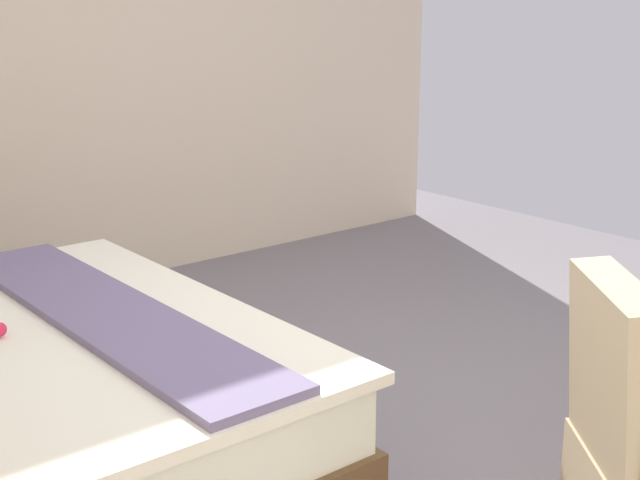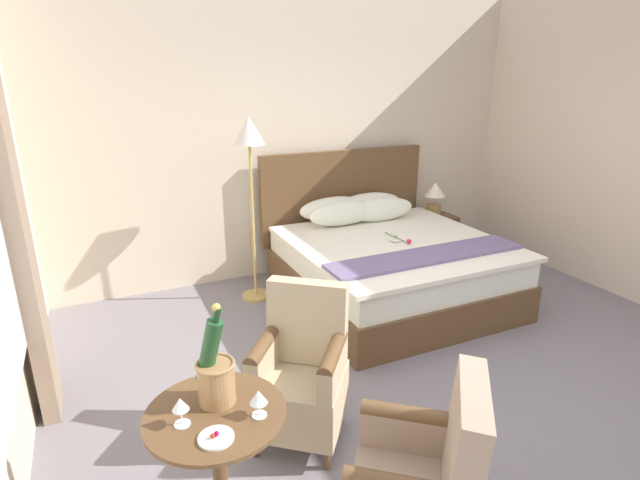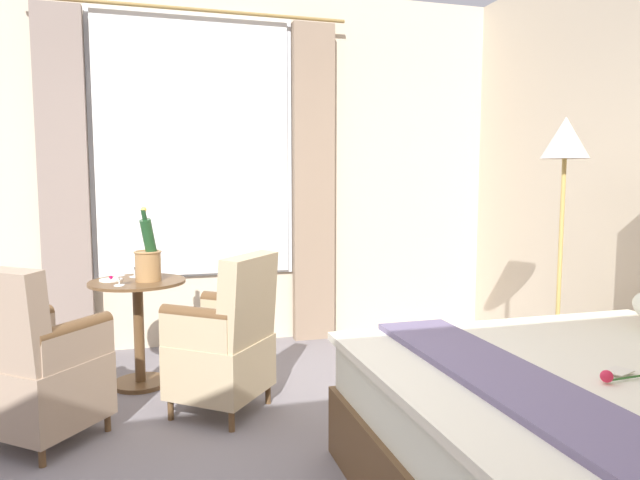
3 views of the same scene
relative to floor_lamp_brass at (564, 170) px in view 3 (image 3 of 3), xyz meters
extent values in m
cube|color=beige|center=(-1.97, -2.13, 0.04)|extent=(0.12, 5.52, 3.03)
cube|color=white|center=(-1.89, -2.13, 0.21)|extent=(0.02, 1.65, 2.17)
cube|color=white|center=(-1.86, -2.13, 0.21)|extent=(0.02, 1.57, 2.13)
cube|color=gray|center=(-1.81, -1.12, -0.11)|extent=(0.10, 0.36, 2.74)
cube|color=gray|center=(-1.81, -3.13, -0.11)|extent=(0.10, 0.36, 2.74)
cylinder|color=olive|center=(-1.79, -2.13, 1.29)|extent=(0.03, 2.55, 0.03)
cube|color=white|center=(1.23, -0.60, -1.01)|extent=(1.83, 1.97, 0.24)
cube|color=white|center=(1.23, -0.66, -0.87)|extent=(1.93, 1.90, 0.04)
cube|color=slate|center=(1.23, -1.16, -0.83)|extent=(1.89, 0.36, 0.03)
sphere|color=#DB2342|center=(1.28, -0.80, -0.82)|extent=(0.05, 0.05, 0.05)
cube|color=white|center=(1.20, -0.67, -0.83)|extent=(0.11, 0.13, 0.00)
cylinder|color=tan|center=(0.00, 0.00, -1.46)|extent=(0.28, 0.28, 0.03)
cylinder|color=tan|center=(0.00, 0.00, -0.69)|extent=(0.03, 0.03, 1.52)
cone|color=silver|center=(0.00, 0.00, 0.20)|extent=(0.29, 0.29, 0.26)
cylinder|color=brown|center=(-1.00, -2.59, -1.46)|extent=(0.38, 0.38, 0.03)
cylinder|color=brown|center=(-1.00, -2.59, -1.12)|extent=(0.07, 0.07, 0.71)
cylinder|color=brown|center=(-1.00, -2.59, -0.76)|extent=(0.64, 0.64, 0.02)
cylinder|color=#9F7548|center=(-0.97, -2.51, -0.65)|extent=(0.17, 0.17, 0.20)
torus|color=#9F7548|center=(-0.97, -2.51, -0.55)|extent=(0.18, 0.18, 0.02)
cylinder|color=white|center=(-0.97, -2.51, -0.57)|extent=(0.15, 0.15, 0.03)
cylinder|color=#1E4723|center=(-0.99, -2.50, -0.48)|extent=(0.14, 0.12, 0.33)
cylinder|color=#193D1E|center=(-0.95, -2.53, -0.29)|extent=(0.05, 0.04, 0.08)
sphere|color=gold|center=(-0.95, -2.53, -0.26)|extent=(0.04, 0.04, 0.04)
cylinder|color=white|center=(-1.15, -2.61, -0.74)|extent=(0.07, 0.07, 0.01)
cylinder|color=white|center=(-1.15, -2.61, -0.70)|extent=(0.01, 0.01, 0.07)
cone|color=white|center=(-1.15, -2.61, -0.64)|extent=(0.07, 0.07, 0.06)
cylinder|color=white|center=(-0.83, -2.69, -0.74)|extent=(0.07, 0.07, 0.01)
cylinder|color=white|center=(-0.83, -2.69, -0.71)|extent=(0.01, 0.01, 0.06)
cone|color=white|center=(-0.83, -2.69, -0.65)|extent=(0.08, 0.08, 0.06)
cylinder|color=white|center=(-1.04, -2.76, -0.74)|extent=(0.15, 0.15, 0.01)
sphere|color=#A30539|center=(-1.04, -2.76, -0.72)|extent=(0.02, 0.02, 0.02)
sphere|color=#A0241B|center=(-1.05, -2.76, -0.72)|extent=(0.02, 0.02, 0.02)
cylinder|color=brown|center=(-0.70, -2.12, -1.42)|extent=(0.04, 0.04, 0.13)
cylinder|color=brown|center=(-0.35, -2.40, -1.42)|extent=(0.04, 0.04, 0.13)
cylinder|color=brown|center=(-0.44, -1.80, -1.42)|extent=(0.04, 0.04, 0.13)
cylinder|color=brown|center=(-0.09, -2.07, -1.42)|extent=(0.04, 0.04, 0.13)
cube|color=tan|center=(-0.39, -2.10, -1.19)|extent=(0.72, 0.71, 0.33)
cube|color=tan|center=(-0.27, -1.94, -0.76)|extent=(0.49, 0.43, 0.53)
cube|color=tan|center=(-0.57, -1.98, -0.93)|extent=(0.35, 0.41, 0.20)
cylinder|color=brown|center=(-0.57, -1.98, -0.83)|extent=(0.35, 0.41, 0.09)
cube|color=tan|center=(-0.24, -2.24, -0.93)|extent=(0.35, 0.41, 0.20)
cylinder|color=brown|center=(-0.24, -2.24, -0.83)|extent=(0.35, 0.41, 0.09)
cylinder|color=brown|center=(-0.29, -2.75, -1.43)|extent=(0.04, 0.04, 0.10)
cylinder|color=brown|center=(-0.58, -3.11, -1.43)|extent=(0.04, 0.04, 0.10)
cylinder|color=brown|center=(0.05, -3.02, -1.43)|extent=(0.04, 0.04, 0.10)
cube|color=tan|center=(-0.26, -3.06, -1.20)|extent=(0.75, 0.75, 0.36)
cube|color=tan|center=(-0.10, -3.20, -0.76)|extent=(0.45, 0.50, 0.53)
cube|color=tan|center=(-0.14, -2.88, -0.93)|extent=(0.43, 0.37, 0.18)
cylinder|color=brown|center=(-0.14, -2.88, -0.84)|extent=(0.43, 0.37, 0.09)
cube|color=tan|center=(-0.42, -3.22, -0.93)|extent=(0.43, 0.37, 0.18)
cylinder|color=brown|center=(-0.42, -3.22, -0.84)|extent=(0.43, 0.37, 0.09)
camera|label=1|loc=(-1.50, 0.12, 0.25)|focal=50.00mm
camera|label=2|loc=(-1.37, -4.48, 0.71)|focal=28.00mm
camera|label=3|loc=(3.01, -2.44, -0.07)|focal=32.00mm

